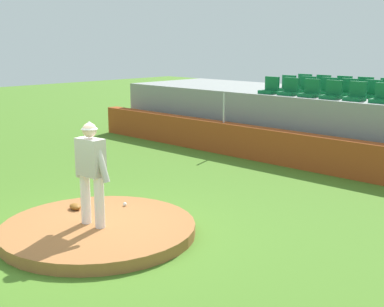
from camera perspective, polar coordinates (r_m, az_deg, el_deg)
The scene contains 23 objects.
ground_plane at distance 9.45m, azimuth -10.14°, elevation -8.73°, with size 60.00×60.00×0.00m, color #477622.
pitchers_mound at distance 9.41m, azimuth -10.16°, elevation -8.16°, with size 3.41×3.41×0.20m, color #A36536.
pitcher at distance 9.05m, azimuth -10.96°, elevation -1.33°, with size 0.83×0.31×1.83m.
baseball at distance 10.28m, azimuth -7.32°, elevation -5.50°, with size 0.07×0.07×0.07m, color white.
fielding_glove at distance 10.24m, azimuth -12.62°, elevation -5.66°, with size 0.30×0.20×0.11m, color brown.
brick_barrier at distance 14.17m, azimuth 12.45°, elevation 0.19°, with size 16.79×0.40×0.94m, color #A0421A.
fence_post_left at distance 15.72m, azimuth 3.50°, elevation 4.98°, with size 0.06×0.06×0.88m, color silver.
bleacher_platform at distance 16.30m, azimuth 17.28°, elevation 2.99°, with size 16.22×3.82×1.79m, color gray.
stadium_chair_0 at distance 16.05m, azimuth 8.50°, elevation 7.05°, with size 0.48×0.44×0.50m.
stadium_chair_1 at distance 15.69m, azimuth 10.59°, elevation 6.86°, with size 0.48×0.44×0.50m.
stadium_chair_2 at distance 15.30m, azimuth 12.77°, elevation 6.64°, with size 0.48×0.44×0.50m.
stadium_chair_3 at distance 14.94m, azimuth 15.04°, elevation 6.40°, with size 0.48×0.44×0.50m.
stadium_chair_4 at distance 14.66m, azimuth 17.44°, elevation 6.15°, with size 0.48×0.44×0.50m.
stadium_chair_5 at distance 14.34m, azimuth 20.05°, elevation 5.85°, with size 0.48×0.44×0.50m.
stadium_chair_7 at distance 16.83m, azimuth 10.32°, elevation 7.22°, with size 0.48×0.44×0.50m.
stadium_chair_8 at distance 16.43m, azimuth 12.37°, elevation 7.02°, with size 0.48×0.44×0.50m.
stadium_chair_9 at distance 16.05m, azimuth 14.53°, elevation 6.79°, with size 0.48×0.44×0.50m.
stadium_chair_10 at distance 15.74m, azimuth 16.61°, elevation 6.58°, with size 0.48×0.44×0.50m.
stadium_chair_11 at distance 15.45m, azimuth 19.04°, elevation 6.33°, with size 0.48×0.44×0.50m.
stadium_chair_14 at distance 17.56m, azimuth 12.01°, elevation 7.35°, with size 0.48×0.44×0.50m.
stadium_chair_15 at distance 17.19m, azimuth 13.96°, elevation 7.16°, with size 0.48×0.44×0.50m.
stadium_chair_16 at distance 16.87m, azimuth 16.10°, elevation 6.95°, with size 0.48×0.44×0.50m.
stadium_chair_17 at distance 16.57m, azimuth 18.21°, elevation 6.73°, with size 0.48×0.44×0.50m.
Camera 1 is at (7.22, -5.09, 3.34)m, focal length 48.90 mm.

